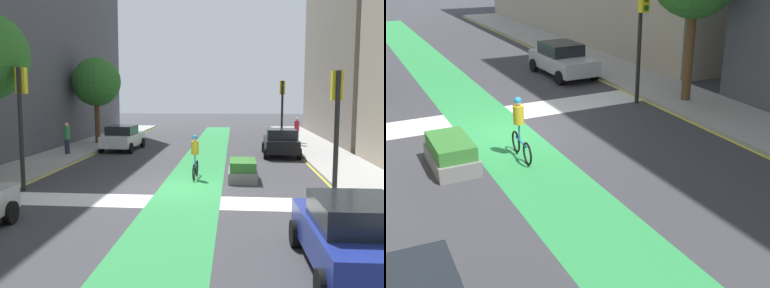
% 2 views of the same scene
% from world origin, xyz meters
% --- Properties ---
extents(ground_plane, '(120.00, 120.00, 0.00)m').
position_xyz_m(ground_plane, '(0.00, 0.00, 0.00)').
color(ground_plane, '#38383D').
extents(bike_lane_paint, '(2.40, 60.00, 0.01)m').
position_xyz_m(bike_lane_paint, '(0.59, 0.00, 0.00)').
color(bike_lane_paint, '#2D8C47').
rests_on(bike_lane_paint, ground_plane).
extents(crosswalk_band, '(12.00, 1.80, 0.01)m').
position_xyz_m(crosswalk_band, '(0.00, -2.00, 0.00)').
color(crosswalk_band, silver).
rests_on(crosswalk_band, ground_plane).
extents(curb_stripe_left, '(0.16, 60.00, 0.01)m').
position_xyz_m(curb_stripe_left, '(-6.00, 0.00, 0.01)').
color(curb_stripe_left, yellow).
rests_on(curb_stripe_left, ground_plane).
extents(sidewalk_right, '(3.00, 60.00, 0.15)m').
position_xyz_m(sidewalk_right, '(7.50, 0.00, 0.07)').
color(sidewalk_right, '#9E9E99').
rests_on(sidewalk_right, ground_plane).
extents(curb_stripe_right, '(0.16, 60.00, 0.01)m').
position_xyz_m(curb_stripe_right, '(6.00, 0.00, 0.01)').
color(curb_stripe_right, yellow).
rests_on(curb_stripe_right, ground_plane).
extents(traffic_signal_near_right, '(0.35, 0.52, 4.34)m').
position_xyz_m(traffic_signal_near_right, '(5.52, -1.59, 3.04)').
color(traffic_signal_near_right, black).
rests_on(traffic_signal_near_right, ground_plane).
extents(traffic_signal_near_left, '(0.35, 0.52, 4.54)m').
position_xyz_m(traffic_signal_near_left, '(-5.53, -0.82, 3.17)').
color(traffic_signal_near_left, black).
rests_on(traffic_signal_near_left, ground_plane).
extents(traffic_signal_far_right, '(0.35, 0.52, 4.45)m').
position_xyz_m(traffic_signal_far_right, '(5.53, 15.05, 3.11)').
color(traffic_signal_far_right, black).
rests_on(traffic_signal_far_right, ground_plane).
extents(car_blue_right_near, '(2.11, 4.24, 1.57)m').
position_xyz_m(car_blue_right_near, '(4.63, -7.48, 0.80)').
color(car_blue_right_near, navy).
rests_on(car_blue_right_near, ground_plane).
extents(car_white_left_far, '(2.17, 4.27, 1.57)m').
position_xyz_m(car_white_left_far, '(-4.80, 10.93, 0.80)').
color(car_white_left_far, silver).
rests_on(car_white_left_far, ground_plane).
extents(car_black_right_far, '(2.12, 4.25, 1.57)m').
position_xyz_m(car_black_right_far, '(4.89, 9.32, 0.80)').
color(car_black_right_far, black).
rests_on(car_black_right_far, ground_plane).
extents(cyclist_in_lane, '(0.32, 1.73, 1.86)m').
position_xyz_m(cyclist_in_lane, '(0.58, 2.15, 0.97)').
color(cyclist_in_lane, black).
rests_on(cyclist_in_lane, ground_plane).
extents(pedestrian_sidewalk_right_a, '(0.34, 0.34, 1.73)m').
position_xyz_m(pedestrian_sidewalk_right_a, '(6.60, 15.18, 1.04)').
color(pedestrian_sidewalk_right_a, '#262638').
rests_on(pedestrian_sidewalk_right_a, sidewalk_right).
extents(pedestrian_sidewalk_left_a, '(0.34, 0.34, 1.79)m').
position_xyz_m(pedestrian_sidewalk_left_a, '(-7.30, 7.98, 1.07)').
color(pedestrian_sidewalk_left_a, '#262638').
rests_on(pedestrian_sidewalk_left_a, sidewalk_left).
extents(street_tree_far, '(3.35, 3.35, 5.90)m').
position_xyz_m(street_tree_far, '(-7.27, 13.61, 4.34)').
color(street_tree_far, brown).
rests_on(street_tree_far, sidewalk_left).
extents(median_planter, '(1.17, 2.16, 0.85)m').
position_xyz_m(median_planter, '(2.59, 1.92, 0.40)').
color(median_planter, slate).
rests_on(median_planter, ground_plane).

